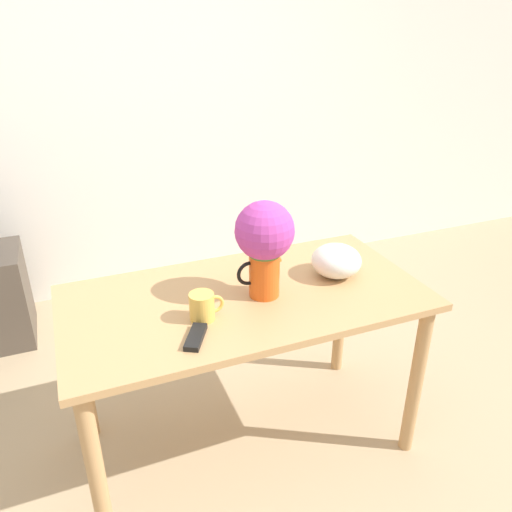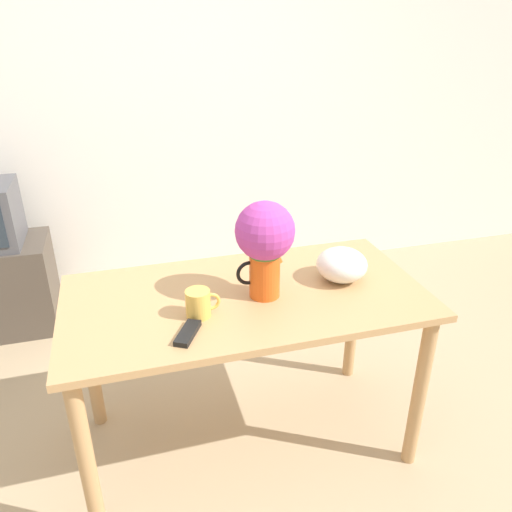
% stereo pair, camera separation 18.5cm
% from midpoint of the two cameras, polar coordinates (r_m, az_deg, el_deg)
% --- Properties ---
extents(ground_plane, '(12.00, 12.00, 0.00)m').
position_cam_midpoint_polar(ground_plane, '(2.35, 1.62, -24.25)').
color(ground_plane, tan).
extents(wall_back, '(8.00, 0.05, 2.60)m').
position_cam_midpoint_polar(wall_back, '(3.46, -8.29, 17.25)').
color(wall_back, silver).
rests_on(wall_back, ground_plane).
extents(table, '(1.45, 0.74, 0.79)m').
position_cam_midpoint_polar(table, '(2.07, 1.42, -7.16)').
color(table, tan).
rests_on(table, ground_plane).
extents(flower_vase, '(0.23, 0.23, 0.39)m').
position_cam_midpoint_polar(flower_vase, '(1.90, 3.81, 1.77)').
color(flower_vase, '#E05619').
rests_on(flower_vase, table).
extents(coffee_mug, '(0.13, 0.09, 0.11)m').
position_cam_midpoint_polar(coffee_mug, '(1.85, -3.70, -5.50)').
color(coffee_mug, gold).
rests_on(coffee_mug, table).
extents(white_bowl, '(0.21, 0.21, 0.14)m').
position_cam_midpoint_polar(white_bowl, '(2.14, 12.23, -1.03)').
color(white_bowl, silver).
rests_on(white_bowl, table).
extents(remote_control, '(0.12, 0.16, 0.02)m').
position_cam_midpoint_polar(remote_control, '(1.77, -4.82, -8.86)').
color(remote_control, black).
rests_on(remote_control, table).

